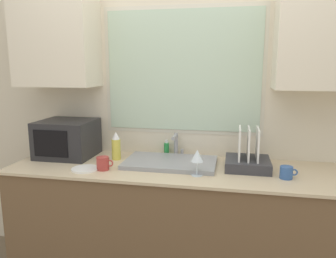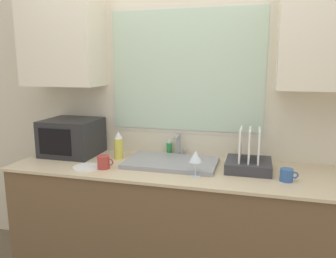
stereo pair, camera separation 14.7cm
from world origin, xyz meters
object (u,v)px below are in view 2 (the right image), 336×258
dish_rack (249,161)px  mug_near_sink (104,162)px  spray_bottle (119,145)px  soap_bottle (169,149)px  microwave (72,137)px  wine_glass (196,157)px  faucet (179,143)px

dish_rack → mug_near_sink: size_ratio=2.59×
spray_bottle → soap_bottle: bearing=27.6°
microwave → mug_near_sink: microwave is taller
mug_near_sink → wine_glass: 0.65m
mug_near_sink → wine_glass: (0.65, 0.01, 0.08)m
soap_bottle → wine_glass: size_ratio=0.73×
dish_rack → mug_near_sink: (-0.98, -0.23, -0.02)m
faucet → dish_rack: bearing=-20.3°
microwave → wine_glass: 1.10m
dish_rack → mug_near_sink: bearing=-167.0°
faucet → soap_bottle: (-0.08, 0.02, -0.05)m
spray_bottle → wine_glass: size_ratio=1.23×
dish_rack → faucet: bearing=159.7°
soap_bottle → wine_glass: 0.54m
microwave → wine_glass: (1.06, -0.27, -0.02)m
faucet → microwave: size_ratio=0.45×
spray_bottle → wine_glass: bearing=-21.6°
spray_bottle → wine_glass: (0.65, -0.26, 0.03)m
mug_near_sink → wine_glass: bearing=0.6°
microwave → mug_near_sink: bearing=-34.3°
faucet → microwave: 0.86m
faucet → microwave: bearing=-170.3°
dish_rack → microwave: bearing=177.7°
microwave → dish_rack: size_ratio=1.36×
mug_near_sink → soap_bottle: bearing=51.7°
soap_bottle → mug_near_sink: 0.57m
wine_glass → spray_bottle: bearing=158.4°
soap_bottle → dish_rack: bearing=-19.8°
spray_bottle → soap_bottle: size_ratio=1.68×
faucet → dish_rack: dish_rack is taller
faucet → dish_rack: size_ratio=0.61×
microwave → mug_near_sink: 0.51m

